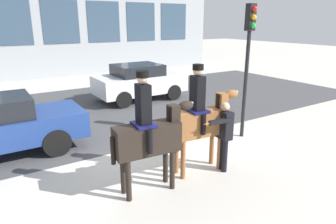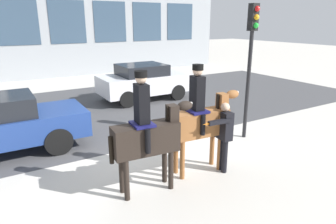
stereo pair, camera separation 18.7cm
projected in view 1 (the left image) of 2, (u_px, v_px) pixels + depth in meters
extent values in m
plane|color=beige|center=(141.00, 155.00, 7.90)|extent=(80.00, 80.00, 0.00)
cube|color=#444447|center=(85.00, 111.00, 11.73)|extent=(24.69, 8.50, 0.01)
cube|color=#33475B|center=(10.00, 22.00, 16.59)|extent=(2.17, 0.02, 2.55)
cube|color=#33475B|center=(61.00, 22.00, 17.98)|extent=(2.17, 0.02, 2.55)
cube|color=#33475B|center=(104.00, 22.00, 19.38)|extent=(2.17, 0.02, 2.55)
cube|color=#33475B|center=(141.00, 22.00, 20.77)|extent=(2.17, 0.02, 2.55)
cube|color=#33475B|center=(174.00, 22.00, 22.16)|extent=(2.17, 0.02, 2.55)
cube|color=black|center=(147.00, 139.00, 5.92)|extent=(1.37, 0.55, 0.60)
cylinder|color=black|center=(165.00, 164.00, 6.48)|extent=(0.11, 0.11, 0.86)
cylinder|color=black|center=(172.00, 170.00, 6.22)|extent=(0.11, 0.11, 0.86)
cylinder|color=black|center=(123.00, 174.00, 6.05)|extent=(0.11, 0.11, 0.86)
cylinder|color=black|center=(128.00, 181.00, 5.79)|extent=(0.11, 0.11, 0.86)
cube|color=black|center=(173.00, 118.00, 6.08)|extent=(0.22, 0.26, 0.53)
cube|color=black|center=(168.00, 117.00, 6.02)|extent=(0.05, 0.08, 0.48)
ellipsoid|color=black|center=(186.00, 106.00, 6.15)|extent=(0.36, 0.23, 0.21)
cube|color=silver|center=(190.00, 104.00, 6.19)|extent=(0.13, 0.06, 0.08)
cylinder|color=black|center=(113.00, 151.00, 5.64)|extent=(0.09, 0.09, 0.55)
cube|color=#14144C|center=(144.00, 124.00, 5.80)|extent=(0.44, 0.51, 0.05)
cube|color=black|center=(143.00, 104.00, 5.68)|extent=(0.25, 0.34, 0.76)
sphere|color=#D1A889|center=(143.00, 78.00, 5.54)|extent=(0.22, 0.22, 0.22)
cylinder|color=black|center=(143.00, 74.00, 5.52)|extent=(0.24, 0.24, 0.12)
cylinder|color=black|center=(139.00, 132.00, 6.10)|extent=(0.11, 0.11, 0.48)
cylinder|color=black|center=(150.00, 141.00, 5.65)|extent=(0.11, 0.11, 0.48)
cube|color=brown|center=(199.00, 123.00, 6.75)|extent=(1.42, 0.55, 0.57)
cylinder|color=brown|center=(212.00, 147.00, 7.31)|extent=(0.11, 0.11, 0.90)
cylinder|color=brown|center=(219.00, 151.00, 7.05)|extent=(0.11, 0.11, 0.90)
cylinder|color=brown|center=(176.00, 155.00, 6.87)|extent=(0.11, 0.11, 0.90)
cylinder|color=brown|center=(183.00, 160.00, 6.61)|extent=(0.11, 0.11, 0.90)
cube|color=brown|center=(222.00, 104.00, 6.92)|extent=(0.22, 0.26, 0.54)
cube|color=black|center=(217.00, 104.00, 6.86)|extent=(0.05, 0.08, 0.49)
ellipsoid|color=brown|center=(232.00, 94.00, 6.98)|extent=(0.35, 0.22, 0.20)
cube|color=silver|center=(235.00, 93.00, 7.02)|extent=(0.12, 0.06, 0.08)
cylinder|color=black|center=(171.00, 133.00, 6.45)|extent=(0.09, 0.09, 0.55)
cube|color=#14144C|center=(197.00, 110.00, 6.63)|extent=(0.45, 0.51, 0.05)
cube|color=black|center=(197.00, 93.00, 6.51)|extent=(0.24, 0.34, 0.75)
sphere|color=#D1A889|center=(198.00, 71.00, 6.37)|extent=(0.22, 0.22, 0.22)
cylinder|color=black|center=(198.00, 67.00, 6.35)|extent=(0.24, 0.24, 0.12)
cylinder|color=black|center=(190.00, 118.00, 6.93)|extent=(0.11, 0.11, 0.46)
cylinder|color=black|center=(203.00, 125.00, 6.47)|extent=(0.11, 0.11, 0.46)
cylinder|color=black|center=(225.00, 156.00, 6.94)|extent=(0.13, 0.13, 0.81)
cylinder|color=black|center=(220.00, 153.00, 7.07)|extent=(0.13, 0.13, 0.81)
cube|color=black|center=(224.00, 125.00, 6.79)|extent=(0.25, 0.42, 0.65)
sphere|color=#D1A889|center=(225.00, 107.00, 6.67)|extent=(0.20, 0.20, 0.20)
cube|color=black|center=(220.00, 121.00, 6.46)|extent=(0.56, 0.13, 0.09)
cone|color=orange|center=(207.00, 124.00, 6.31)|extent=(0.18, 0.06, 0.04)
cylinder|color=black|center=(57.00, 143.00, 7.78)|extent=(0.73, 0.21, 0.73)
cylinder|color=black|center=(44.00, 125.00, 9.06)|extent=(0.73, 0.21, 0.73)
cube|color=silver|center=(140.00, 83.00, 13.34)|extent=(3.92, 1.92, 0.77)
cube|color=black|center=(137.00, 70.00, 13.11)|extent=(1.96, 1.69, 0.47)
cylinder|color=black|center=(173.00, 92.00, 13.36)|extent=(0.69, 0.23, 0.69)
cylinder|color=black|center=(154.00, 85.00, 14.79)|extent=(0.69, 0.23, 0.69)
cylinder|color=black|center=(123.00, 100.00, 12.12)|extent=(0.69, 0.23, 0.69)
cylinder|color=black|center=(107.00, 91.00, 13.54)|extent=(0.69, 0.23, 0.69)
cylinder|color=black|center=(245.00, 86.00, 8.76)|extent=(0.11, 0.11, 3.13)
cube|color=black|center=(251.00, 17.00, 8.20)|extent=(0.24, 0.19, 0.72)
sphere|color=red|center=(255.00, 9.00, 8.04)|extent=(0.15, 0.15, 0.15)
sphere|color=orange|center=(254.00, 17.00, 8.11)|extent=(0.15, 0.15, 0.15)
sphere|color=green|center=(253.00, 25.00, 8.17)|extent=(0.15, 0.15, 0.15)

